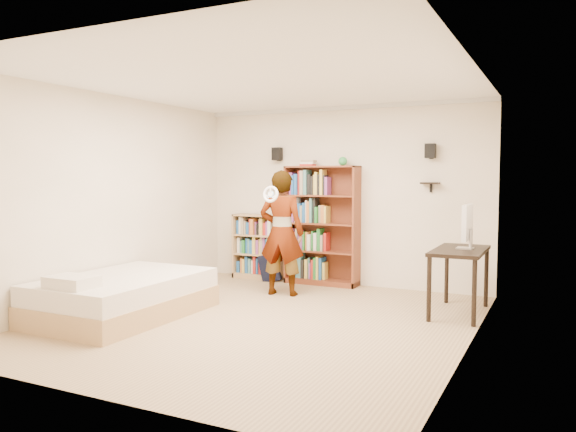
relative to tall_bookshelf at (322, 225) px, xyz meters
name	(u,v)px	position (x,y,z in m)	size (l,w,h in m)	color
ground	(263,321)	(0.25, -2.33, -0.90)	(4.50, 5.00, 0.01)	tan
room_shell	(262,166)	(0.25, -2.33, 0.86)	(4.52, 5.02, 2.71)	white
crown_molding	(262,83)	(0.25, -2.33, 1.77)	(4.50, 5.00, 0.06)	silver
speaker_left	(277,154)	(-0.80, 0.07, 1.10)	(0.14, 0.12, 0.20)	black
speaker_right	(430,151)	(1.60, 0.07, 1.10)	(0.14, 0.12, 0.20)	black
wall_shelf	(430,183)	(1.60, 0.08, 0.65)	(0.25, 0.16, 0.03)	black
tall_bookshelf	(322,225)	(0.00, 0.00, 0.00)	(1.14, 0.33, 1.80)	brown
low_bookshelf	(259,246)	(-1.11, 0.01, -0.38)	(0.83, 0.31, 1.03)	tan
computer_desk	(459,281)	(2.20, -0.99, -0.51)	(0.57, 1.15, 0.78)	black
imac	(465,227)	(2.25, -0.95, 0.15)	(0.11, 0.53, 0.53)	white
daybed	(124,291)	(-1.31, -2.86, -0.60)	(1.33, 2.04, 0.60)	white
person	(282,233)	(-0.20, -0.96, -0.04)	(0.63, 0.41, 1.73)	black
wii_wheel	(271,194)	(-0.20, -1.28, 0.51)	(0.23, 0.23, 0.04)	white
navy_bag	(270,267)	(-0.84, -0.12, -0.68)	(0.33, 0.21, 0.44)	black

